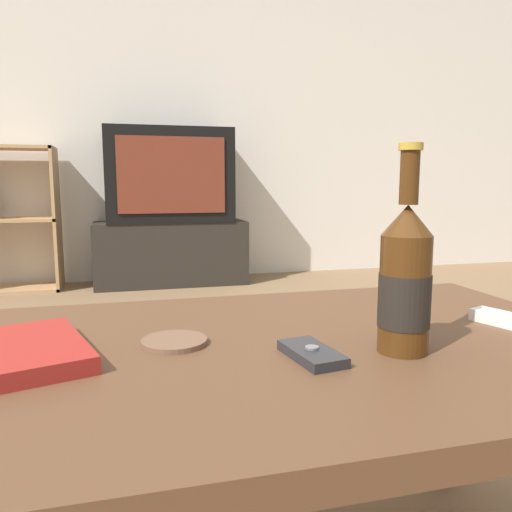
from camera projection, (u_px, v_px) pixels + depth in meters
name	position (u px, v px, depth m)	size (l,w,h in m)	color
back_wall	(145.00, 97.00, 3.51)	(8.00, 0.05, 2.60)	silver
coffee_table	(242.00, 390.00, 0.75)	(1.18, 0.65, 0.46)	brown
tv_stand	(171.00, 253.00, 3.45)	(1.03, 0.36, 0.44)	#28231E
television	(169.00, 176.00, 3.37)	(0.84, 0.39, 0.62)	black
bookshelf	(4.00, 216.00, 3.19)	(0.58, 0.30, 0.93)	tan
beer_bottle	(405.00, 281.00, 0.70)	(0.07, 0.07, 0.29)	#47280F
cell_phone	(312.00, 353.00, 0.68)	(0.07, 0.12, 0.02)	#232328
coaster	(174.00, 342.00, 0.74)	(0.10, 0.10, 0.01)	brown
table_book	(22.00, 352.00, 0.67)	(0.21, 0.25, 0.02)	maroon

